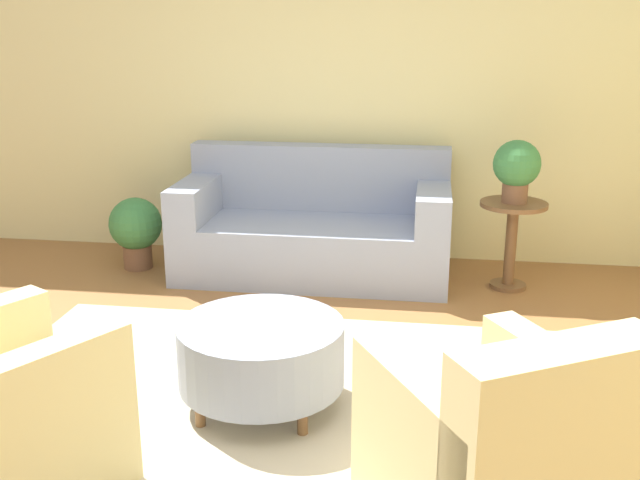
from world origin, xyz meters
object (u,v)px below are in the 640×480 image
Objects in this scene: armchair_right at (499,464)px; potted_plant_floor at (136,228)px; ottoman_table at (261,353)px; potted_plant_on_side_table at (517,167)px; couch at (314,230)px; side_table at (512,231)px.

armchair_right is 3.80m from potted_plant_floor.
ottoman_table is 2.43m from potted_plant_on_side_table.
couch is at bearing 91.56° from ottoman_table.
potted_plant_floor is (-1.36, -0.09, -0.01)m from couch.
couch is 3.17m from armchair_right.
side_table is at bearing 0.00° from potted_plant_on_side_table.
ottoman_table is 2.42m from potted_plant_floor.
potted_plant_on_side_table is (0.00, 0.00, 0.46)m from side_table.
armchair_right is 2.90m from potted_plant_on_side_table.
armchair_right reaches higher than ottoman_table.
potted_plant_on_side_table is 0.79× the size of potted_plant_floor.
potted_plant_floor is at bearing 179.32° from side_table.
armchair_right is (1.12, -2.96, 0.03)m from couch.
potted_plant_on_side_table is at bearing -0.68° from potted_plant_floor.
potted_plant_floor is (-1.42, 1.96, 0.04)m from ottoman_table.
potted_plant_floor reaches higher than ottoman_table.
couch is at bearing 3.92° from potted_plant_floor.
potted_plant_on_side_table reaches higher than potted_plant_floor.
side_table is at bearing -5.07° from couch.
couch is 2.05m from ottoman_table.
potted_plant_on_side_table reaches higher than ottoman_table.
couch is 1.37m from potted_plant_floor.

